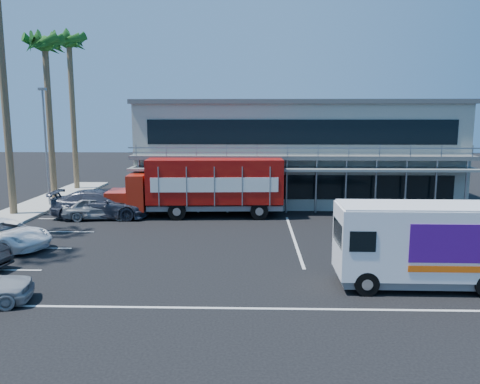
{
  "coord_description": "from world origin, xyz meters",
  "views": [
    {
      "loc": [
        -0.14,
        -20.49,
        6.23
      ],
      "look_at": [
        -0.79,
        3.61,
        2.3
      ],
      "focal_mm": 35.0,
      "sensor_mm": 36.0,
      "label": 1
    }
  ],
  "objects": [
    {
      "name": "palm_f",
      "position": [
        -15.1,
        18.5,
        11.47
      ],
      "size": [
        2.8,
        2.8,
        13.25
      ],
      "color": "brown",
      "rests_on": "ground"
    },
    {
      "name": "curb_strip",
      "position": [
        -15.0,
        6.0,
        0.08
      ],
      "size": [
        3.0,
        32.0,
        0.16
      ],
      "primitive_type": "cube",
      "color": "#A5A399",
      "rests_on": "ground"
    },
    {
      "name": "red_truck",
      "position": [
        -3.21,
        8.22,
        1.99
      ],
      "size": [
        10.88,
        3.06,
        3.63
      ],
      "rotation": [
        0.0,
        0.0,
        0.05
      ],
      "color": "#AE1D0E",
      "rests_on": "ground"
    },
    {
      "name": "building",
      "position": [
        3.0,
        14.94,
        3.66
      ],
      "size": [
        22.4,
        12.0,
        7.3
      ],
      "color": "#959A8E",
      "rests_on": "ground"
    },
    {
      "name": "parked_car_d",
      "position": [
        -9.5,
        7.6,
        0.86
      ],
      "size": [
        5.96,
        2.5,
        1.72
      ],
      "primitive_type": "imported",
      "rotation": [
        0.0,
        0.0,
        1.59
      ],
      "color": "#333644",
      "rests_on": "ground"
    },
    {
      "name": "white_van",
      "position": [
        6.12,
        -3.81,
        1.63
      ],
      "size": [
        6.34,
        2.26,
        3.08
      ],
      "rotation": [
        0.0,
        0.0,
        -0.01
      ],
      "color": "white",
      "rests_on": "ground"
    },
    {
      "name": "light_pole_far",
      "position": [
        -14.2,
        11.0,
        4.5
      ],
      "size": [
        0.5,
        0.25,
        8.09
      ],
      "color": "gray",
      "rests_on": "ground"
    },
    {
      "name": "parked_car_c",
      "position": [
        -12.02,
        0.8,
        0.68
      ],
      "size": [
        5.38,
        3.89,
        1.36
      ],
      "primitive_type": "imported",
      "rotation": [
        0.0,
        0.0,
        1.2
      ],
      "color": "white",
      "rests_on": "ground"
    },
    {
      "name": "palm_e",
      "position": [
        -14.7,
        13.0,
        10.57
      ],
      "size": [
        2.8,
        2.8,
        12.25
      ],
      "color": "brown",
      "rests_on": "ground"
    },
    {
      "name": "parked_car_e",
      "position": [
        -9.5,
        7.2,
        0.71
      ],
      "size": [
        4.36,
        2.23,
        1.42
      ],
      "primitive_type": "imported",
      "rotation": [
        0.0,
        0.0,
        1.71
      ],
      "color": "gray",
      "rests_on": "ground"
    },
    {
      "name": "ground",
      "position": [
        0.0,
        0.0,
        0.0
      ],
      "size": [
        120.0,
        120.0,
        0.0
      ],
      "primitive_type": "plane",
      "color": "black",
      "rests_on": "ground"
    }
  ]
}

